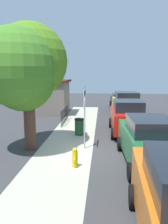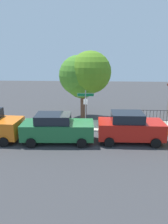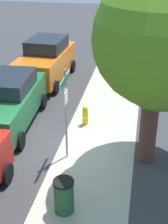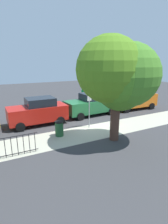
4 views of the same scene
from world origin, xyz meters
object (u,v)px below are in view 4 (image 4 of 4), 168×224
(car_green, at_px, (92,104))
(fire_hydrant, at_px, (116,118))
(car_red, at_px, (38,111))
(trash_bin, at_px, (59,129))
(car_orange, at_px, (134,98))
(shade_tree, at_px, (119,75))
(street_sign, at_px, (89,99))

(car_green, bearing_deg, fire_hydrant, 97.72)
(car_red, distance_m, fire_hydrant, 5.95)
(car_red, xyz_separation_m, trash_bin, (-0.60, 2.85, -0.51))
(car_orange, xyz_separation_m, fire_hydrant, (4.26, 2.79, -0.67))
(shade_tree, relative_size, fire_hydrant, 7.68)
(shade_tree, relative_size, car_orange, 1.31)
(car_orange, bearing_deg, fire_hydrant, 35.70)
(car_orange, bearing_deg, street_sign, 24.10)
(car_orange, distance_m, trash_bin, 9.53)
(trash_bin, bearing_deg, car_green, -142.89)
(car_orange, relative_size, fire_hydrant, 5.87)
(street_sign, xyz_separation_m, car_green, (-1.75, -2.68, -1.11))
(car_orange, relative_size, trash_bin, 4.67)
(car_orange, relative_size, car_red, 1.07)
(trash_bin, bearing_deg, car_red, -78.04)
(car_orange, relative_size, car_green, 0.96)
(street_sign, height_order, fire_hydrant, street_sign)
(shade_tree, relative_size, car_red, 1.40)
(shade_tree, xyz_separation_m, trash_bin, (2.70, -2.32, -3.37))
(trash_bin, bearing_deg, shade_tree, 139.41)
(car_red, bearing_deg, trash_bin, 101.38)
(car_green, xyz_separation_m, trash_bin, (4.20, 3.18, -0.48))
(street_sign, relative_size, shade_tree, 0.51)
(street_sign, bearing_deg, car_orange, -158.40)
(fire_hydrant, bearing_deg, car_orange, -146.80)
(car_red, height_order, fire_hydrant, car_red)
(shade_tree, xyz_separation_m, car_green, (-1.50, -5.50, -2.89))
(car_orange, distance_m, fire_hydrant, 5.14)
(street_sign, relative_size, car_green, 0.64)
(car_green, height_order, fire_hydrant, car_green)
(trash_bin, bearing_deg, street_sign, -168.52)
(street_sign, bearing_deg, trash_bin, 11.48)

